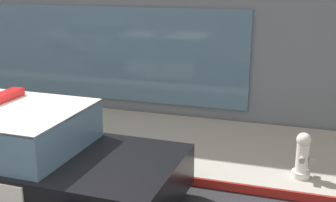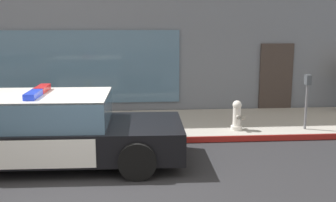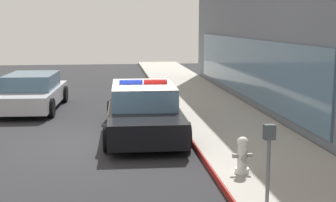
# 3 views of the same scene
# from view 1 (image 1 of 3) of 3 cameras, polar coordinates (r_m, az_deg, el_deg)

# --- Properties ---
(sidewalk) EXTENTS (48.00, 2.88, 0.15)m
(sidewalk) POSITION_cam_1_polar(r_m,az_deg,el_deg) (8.63, -3.37, -4.98)
(sidewalk) COLOR #A39E93
(sidewalk) RESTS_ON ground
(curb_red_paint) EXTENTS (28.80, 0.04, 0.14)m
(curb_red_paint) POSITION_cam_1_polar(r_m,az_deg,el_deg) (7.40, -7.45, -8.83)
(curb_red_paint) COLOR maroon
(curb_red_paint) RESTS_ON ground
(police_cruiser) EXTENTS (5.15, 2.19, 1.49)m
(police_cruiser) POSITION_cam_1_polar(r_m,az_deg,el_deg) (6.86, -20.52, -6.31)
(police_cruiser) COLOR black
(police_cruiser) RESTS_ON ground
(fire_hydrant) EXTENTS (0.34, 0.39, 0.73)m
(fire_hydrant) POSITION_cam_1_polar(r_m,az_deg,el_deg) (7.09, 17.08, -6.83)
(fire_hydrant) COLOR silver
(fire_hydrant) RESTS_ON sidewalk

